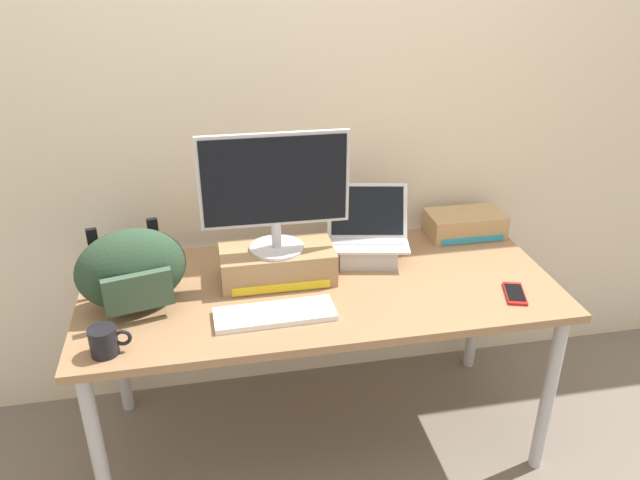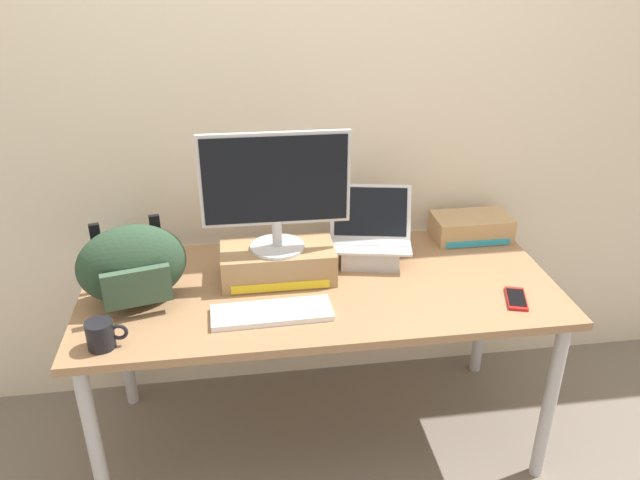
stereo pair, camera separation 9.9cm
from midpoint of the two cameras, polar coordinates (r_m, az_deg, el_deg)
The scene contains 12 objects.
ground_plane at distance 2.75m, azimuth 1.08°, elevation -17.32°, with size 20.00×20.00×0.00m, color #70665B.
back_wall at distance 2.54m, azimuth -0.46°, elevation 12.73°, with size 7.00×0.10×2.60m, color beige.
desk at distance 2.34m, azimuth 1.22°, elevation -5.50°, with size 1.73×0.77×0.73m.
toner_box_yellow at distance 2.32m, azimuth -2.64°, elevation -2.15°, with size 0.42×0.21×0.12m.
desktop_monitor at distance 2.19m, azimuth -2.79°, elevation 4.71°, with size 0.53×0.20×0.44m.
open_laptop at distance 2.46m, azimuth 5.73°, elevation -0.49°, with size 0.35×0.28×0.28m.
external_keyboard at distance 2.12m, azimuth -3.09°, elevation -6.66°, with size 0.41×0.15×0.02m.
messenger_backpack at distance 2.21m, azimuth -15.57°, elevation -2.24°, with size 0.40×0.29×0.29m.
coffee_mug at distance 2.05m, azimuth -18.06°, elevation -8.25°, with size 0.13×0.09×0.09m.
cell_phone at distance 2.33m, azimuth 18.68°, elevation -5.11°, with size 0.11×0.16×0.01m.
plush_toy at distance 2.54m, azimuth -17.21°, elevation -0.76°, with size 0.12×0.12×0.12m.
toner_box_cyan at distance 2.71m, azimuth 14.67°, elevation 1.15°, with size 0.32×0.18×0.10m.
Camera 2 is at (-0.28, -1.97, 1.90)m, focal length 35.00 mm.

